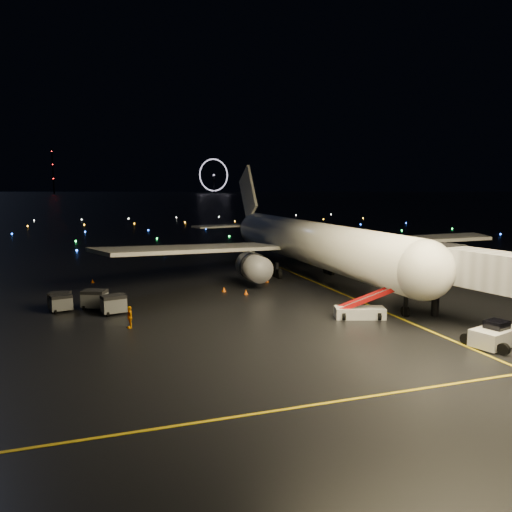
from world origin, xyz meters
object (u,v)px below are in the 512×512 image
Objects in this scene: pushback_tug at (496,333)px; baggage_cart_1 at (95,299)px; airliner at (300,218)px; baggage_cart_2 at (61,303)px; crew_c at (130,317)px; baggage_cart_0 at (114,305)px; belt_loader at (360,301)px; baggage_cart_3 at (60,301)px.

baggage_cart_1 is (-27.92, 21.11, -0.03)m from pushback_tug.
baggage_cart_2 is (-29.19, -11.36, -6.77)m from airliner.
baggage_cart_1 is (-2.67, 7.74, -0.01)m from crew_c.
airliner is 28.53× the size of crew_c.
pushback_tug is 2.13× the size of crew_c.
baggage_cart_1 reaches higher than baggage_cart_2.
baggage_cart_1 is at bearing 126.61° from pushback_tug.
baggage_cart_0 is 3.07m from baggage_cart_1.
pushback_tug is 0.62× the size of belt_loader.
crew_c is 8.19m from baggage_cart_1.
belt_loader is 27.68m from baggage_cart_2.
baggage_cart_3 is (-31.09, 22.13, -0.13)m from pushback_tug.
baggage_cart_3 is (-29.35, -10.25, -6.74)m from airliner.
baggage_cart_0 is 5.28m from baggage_cart_2.
baggage_cart_2 is at bearing -154.07° from baggage_cart_1.
airliner is 28.46× the size of baggage_cart_2.
airliner is at bearing 16.25° from baggage_cart_0.
baggage_cart_2 is at bearing -149.06° from crew_c.
belt_loader is at bearing 102.31° from pushback_tug.
crew_c is at bearing -43.51° from baggage_cart_3.
pushback_tug is 11.53m from belt_loader.
airliner reaches higher than pushback_tug.
airliner is 31.81m from baggage_cart_3.
belt_loader is at bearing -35.23° from baggage_cart_0.
crew_c is at bearing -142.04° from airliner.
airliner reaches higher than baggage_cart_2.
pushback_tug is at bearing 56.48° from crew_c.
pushback_tug reaches higher than crew_c.
airliner is 13.36× the size of pushback_tug.
belt_loader is (-3.77, -22.28, -6.00)m from airliner.
baggage_cart_1 is (-26.18, -11.28, -6.64)m from airliner.
baggage_cart_3 is at bearing 83.60° from baggage_cart_2.
airliner is 23.38m from belt_loader.
belt_loader is 3.34× the size of baggage_cart_3.
baggage_cart_1 is at bearing 172.62° from belt_loader.
baggage_cart_3 is at bearing -151.93° from crew_c.
belt_loader is at bearing -37.95° from baggage_cart_2.
crew_c reaches higher than baggage_cart_0.
pushback_tug is at bearing -48.36° from baggage_cart_0.
airliner is 28.99m from baggage_cart_0.
baggage_cart_1 is at bearing -5.10° from baggage_cart_3.
baggage_cart_2 is (-5.68, 7.66, -0.14)m from crew_c.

